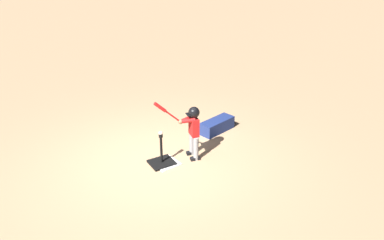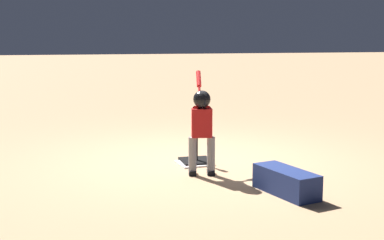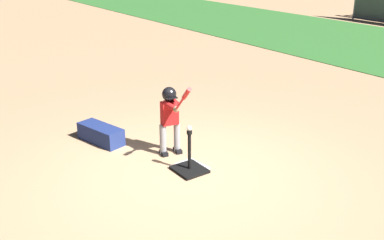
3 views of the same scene
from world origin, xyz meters
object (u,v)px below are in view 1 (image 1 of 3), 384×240
(baseball, at_px, (161,133))
(equipment_bag, at_px, (217,125))
(batter_child, at_px, (192,126))
(batting_tee, at_px, (162,160))

(baseball, xyz_separation_m, equipment_bag, (-1.68, -0.60, -0.52))
(batter_child, distance_m, baseball, 0.63)
(batter_child, height_order, equipment_bag, batter_child)
(batting_tee, distance_m, equipment_bag, 1.79)
(batting_tee, relative_size, equipment_bag, 0.74)
(batting_tee, bearing_deg, equipment_bag, -160.46)
(batting_tee, bearing_deg, batter_child, 171.77)
(baseball, bearing_deg, equipment_bag, -160.46)
(baseball, distance_m, equipment_bag, 1.86)
(batting_tee, height_order, baseball, baseball)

